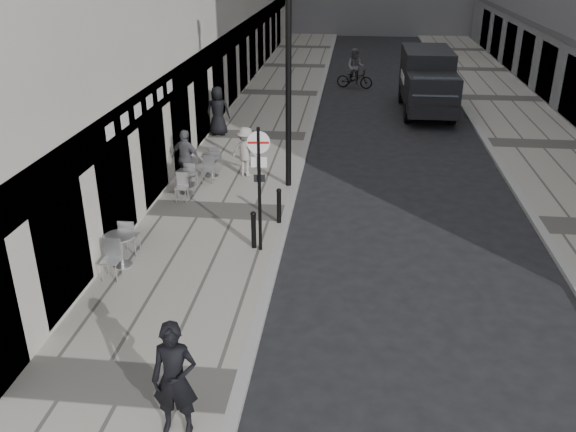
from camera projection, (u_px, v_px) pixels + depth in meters
name	position (u px, v px, depth m)	size (l,w,h in m)	color
sidewalk	(259.00, 136.00, 24.64)	(4.00, 60.00, 0.12)	gray
far_sidewalk	(540.00, 145.00, 23.55)	(4.00, 60.00, 0.12)	gray
walking_man	(175.00, 380.00, 9.31)	(0.72, 0.47, 1.97)	black
sign_post	(259.00, 174.00, 14.57)	(0.55, 0.12, 3.18)	black
lamppost	(288.00, 61.00, 17.91)	(0.32, 0.32, 7.01)	black
bollard_near	(254.00, 231.00, 15.32)	(0.12, 0.12, 0.93)	black
bollard_far	(279.00, 207.00, 16.71)	(0.13, 0.13, 0.94)	black
panel_van	(428.00, 78.00, 27.83)	(2.23, 5.85, 2.74)	black
cyclist	(355.00, 73.00, 32.73)	(2.04, 1.07, 2.10)	black
pedestrian_a	(186.00, 159.00, 19.03)	(1.08, 0.45, 1.85)	#535358
pedestrian_b	(246.00, 152.00, 19.98)	(1.06, 0.61, 1.65)	#9F9993
pedestrian_c	(218.00, 111.00, 24.22)	(0.95, 0.62, 1.95)	black
cafe_table_near	(121.00, 248.00, 14.44)	(0.74, 1.67, 0.95)	silver
cafe_table_mid	(212.00, 164.00, 20.06)	(0.67, 1.51, 0.86)	#A3A3A5
cafe_table_far	(186.00, 181.00, 18.66)	(0.66, 1.49, 0.85)	silver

